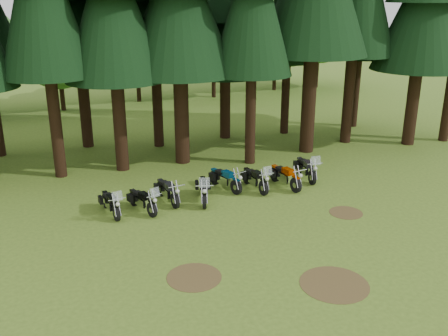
{
  "coord_description": "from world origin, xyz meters",
  "views": [
    {
      "loc": [
        -7.19,
        -15.46,
        8.65
      ],
      "look_at": [
        0.76,
        5.0,
        1.0
      ],
      "focal_mm": 40.0,
      "sensor_mm": 36.0,
      "label": 1
    }
  ],
  "objects": [
    {
      "name": "pine_back_4",
      "position": [
        4.04,
        13.25,
        8.25
      ],
      "size": [
        4.94,
        4.94,
        13.78
      ],
      "color": "black",
      "rests_on": "ground"
    },
    {
      "name": "motorcycle_5",
      "position": [
        2.05,
        4.32,
        0.49
      ],
      "size": [
        0.51,
        2.34,
        1.47
      ],
      "rotation": [
        0.0,
        0.0,
        0.08
      ],
      "color": "black",
      "rests_on": "ground"
    },
    {
      "name": "motorcycle_6",
      "position": [
        3.52,
        4.12,
        0.49
      ],
      "size": [
        0.5,
        2.38,
        0.97
      ],
      "rotation": [
        0.0,
        0.0,
        0.15
      ],
      "color": "black",
      "rests_on": "ground"
    },
    {
      "name": "decid_3",
      "position": [
        -4.71,
        25.13,
        4.51
      ],
      "size": [
        6.12,
        5.95,
        7.65
      ],
      "color": "black",
      "rests_on": "ground"
    },
    {
      "name": "motorcycle_7",
      "position": [
        5.0,
        4.71,
        0.51
      ],
      "size": [
        0.66,
        2.43,
        1.53
      ],
      "rotation": [
        0.0,
        0.0,
        -0.15
      ],
      "color": "black",
      "rests_on": "ground"
    },
    {
      "name": "decid_4",
      "position": [
        1.58,
        26.32,
        4.37
      ],
      "size": [
        5.93,
        5.76,
        7.41
      ],
      "color": "black",
      "rests_on": "ground"
    },
    {
      "name": "decid_6",
      "position": [
        14.85,
        27.01,
        5.2
      ],
      "size": [
        7.06,
        6.86,
        8.82
      ],
      "color": "black",
      "rests_on": "ground"
    },
    {
      "name": "dirt_patch_2",
      "position": [
        1.0,
        -4.0,
        0.01
      ],
      "size": [
        2.2,
        2.2,
        0.01
      ],
      "primitive_type": "cylinder",
      "color": "#4C3D1E",
      "rests_on": "ground"
    },
    {
      "name": "dirt_patch_1",
      "position": [
        4.5,
        0.5,
        0.01
      ],
      "size": [
        1.4,
        1.4,
        0.01
      ],
      "primitive_type": "cylinder",
      "color": "#4C3D1E",
      "rests_on": "ground"
    },
    {
      "name": "dirt_patch_0",
      "position": [
        -3.0,
        -2.0,
        0.01
      ],
      "size": [
        1.8,
        1.8,
        0.01
      ],
      "primitive_type": "cylinder",
      "color": "#4C3D1E",
      "rests_on": "ground"
    },
    {
      "name": "decid_5",
      "position": [
        8.29,
        25.71,
        6.23
      ],
      "size": [
        8.45,
        8.21,
        10.56
      ],
      "color": "black",
      "rests_on": "ground"
    },
    {
      "name": "motorcycle_4",
      "position": [
        0.75,
        4.85,
        0.48
      ],
      "size": [
        0.81,
        2.24,
        0.94
      ],
      "rotation": [
        0.0,
        0.0,
        0.3
      ],
      "color": "black",
      "rests_on": "ground"
    },
    {
      "name": "motorcycle_3",
      "position": [
        -0.65,
        3.87,
        0.5
      ],
      "size": [
        0.97,
        2.37,
        1.51
      ],
      "rotation": [
        0.0,
        0.0,
        -0.29
      ],
      "color": "black",
      "rests_on": "ground"
    },
    {
      "name": "ground",
      "position": [
        0.0,
        0.0,
        0.0
      ],
      "size": [
        120.0,
        120.0,
        0.0
      ],
      "primitive_type": "plane",
      "color": "#46661F",
      "rests_on": "ground"
    },
    {
      "name": "motorcycle_1",
      "position": [
        -3.4,
        3.74,
        0.46
      ],
      "size": [
        0.94,
        2.14,
        1.37
      ],
      "rotation": [
        0.0,
        0.0,
        0.32
      ],
      "color": "black",
      "rests_on": "ground"
    },
    {
      "name": "decid_7",
      "position": [
        19.46,
        26.83,
        6.22
      ],
      "size": [
        8.44,
        8.2,
        10.55
      ],
      "color": "black",
      "rests_on": "ground"
    },
    {
      "name": "motorcycle_2",
      "position": [
        -2.14,
        4.36,
        0.47
      ],
      "size": [
        0.45,
        2.27,
        0.93
      ],
      "rotation": [
        0.0,
        0.0,
        0.13
      ],
      "color": "black",
      "rests_on": "ground"
    },
    {
      "name": "motorcycle_0",
      "position": [
        -4.69,
        3.93,
        0.46
      ],
      "size": [
        0.57,
        2.19,
        1.37
      ],
      "rotation": [
        0.0,
        0.0,
        0.14
      ],
      "color": "black",
      "rests_on": "ground"
    }
  ]
}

